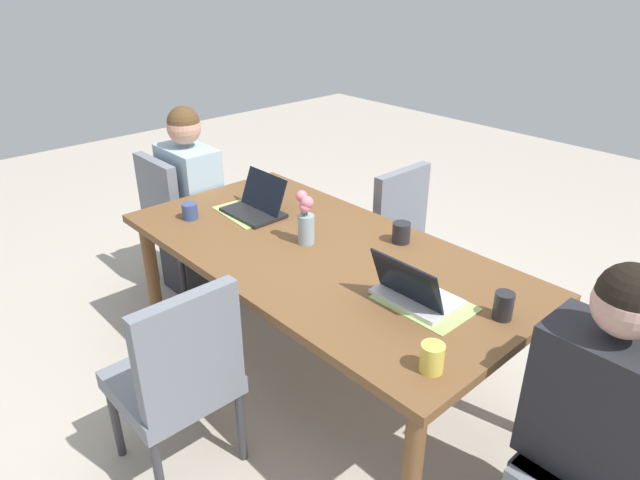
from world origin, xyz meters
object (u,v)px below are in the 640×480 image
chair_near_right_near (415,241)px  coffee_mug_near_right (401,233)px  coffee_mug_near_left (503,306)px  coffee_mug_centre_left (432,358)px  chair_head_right_left_near (178,217)px  chair_far_left_far (179,374)px  person_head_right_left_near (193,212)px  dining_table (320,263)px  chair_head_left_left_mid (614,450)px  flower_vase (305,218)px  laptop_head_left_left_mid (414,292)px  person_head_left_left_mid (588,445)px  coffee_mug_centre_right (190,211)px  laptop_head_right_left_near (257,206)px

chair_near_right_near → coffee_mug_near_right: size_ratio=9.12×
coffee_mug_near_left → coffee_mug_centre_left: 0.44m
chair_head_right_left_near → chair_far_left_far: size_ratio=1.00×
person_head_right_left_near → dining_table: bearing=178.4°
chair_head_left_left_mid → coffee_mug_near_left: bearing=-7.8°
flower_vase → laptop_head_left_left_mid: flower_vase is taller
person_head_left_left_mid → coffee_mug_centre_left: person_head_left_left_mid is taller
dining_table → coffee_mug_centre_left: size_ratio=19.99×
flower_vase → coffee_mug_near_left: size_ratio=2.38×
chair_far_left_far → coffee_mug_centre_right: 0.99m
chair_far_left_far → coffee_mug_near_left: bearing=-131.0°
coffee_mug_near_left → person_head_right_left_near: bearing=2.5°
chair_far_left_far → laptop_head_right_left_near: 1.07m
dining_table → coffee_mug_near_right: coffee_mug_near_right is taller
coffee_mug_near_right → coffee_mug_centre_right: coffee_mug_near_right is taller
person_head_left_left_mid → laptop_head_left_left_mid: (0.74, 0.01, 0.26)m
chair_head_right_left_near → coffee_mug_centre_right: 0.67m
dining_table → flower_vase: size_ratio=7.80×
flower_vase → person_head_left_left_mid: bearing=179.4°
laptop_head_right_left_near → coffee_mug_near_left: size_ratio=2.96×
laptop_head_left_left_mid → chair_near_right_near: bearing=-52.4°
laptop_head_left_left_mid → coffee_mug_near_left: bearing=-152.4°
flower_vase → laptop_head_left_left_mid: size_ratio=0.80×
dining_table → coffee_mug_near_left: bearing=-171.8°
person_head_left_left_mid → chair_far_left_far: 1.48m
person_head_left_left_mid → coffee_mug_centre_right: size_ratio=14.40×
chair_far_left_far → coffee_mug_near_right: bearing=-96.9°
dining_table → chair_head_right_left_near: bearing=1.8°
chair_head_right_left_near → laptop_head_right_left_near: size_ratio=2.81×
flower_vase → laptop_head_left_left_mid: bearing=177.7°
chair_head_right_left_near → laptop_head_left_left_mid: laptop_head_left_left_mid is taller
coffee_mug_near_left → coffee_mug_near_right: bearing=-17.6°
coffee_mug_near_right → flower_vase: bearing=48.7°
chair_near_right_near → laptop_head_left_left_mid: laptop_head_left_left_mid is taller
coffee_mug_centre_left → coffee_mug_centre_right: 1.60m
person_head_right_left_near → chair_head_left_left_mid: size_ratio=1.33×
dining_table → laptop_head_right_left_near: size_ratio=6.28×
flower_vase → laptop_head_right_left_near: (0.44, -0.04, -0.09)m
laptop_head_right_left_near → coffee_mug_near_right: (-0.74, -0.30, 0.01)m
chair_head_right_left_near → coffee_mug_near_right: (-1.48, -0.38, 0.29)m
chair_head_right_left_near → coffee_mug_centre_left: bearing=172.8°
coffee_mug_near_right → laptop_head_left_left_mid: bearing=135.5°
laptop_head_right_left_near → chair_near_right_near: bearing=-122.7°
coffee_mug_centre_left → laptop_head_left_left_mid: bearing=-43.0°
person_head_left_left_mid → laptop_head_right_left_near: 1.87m
chair_head_right_left_near → person_head_right_left_near: person_head_right_left_near is taller
chair_head_left_left_mid → flower_vase: bearing=2.4°
chair_near_right_near → coffee_mug_near_left: 1.18m
chair_near_right_near → dining_table: bearing=94.0°
coffee_mug_near_left → coffee_mug_near_right: coffee_mug_near_left is taller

